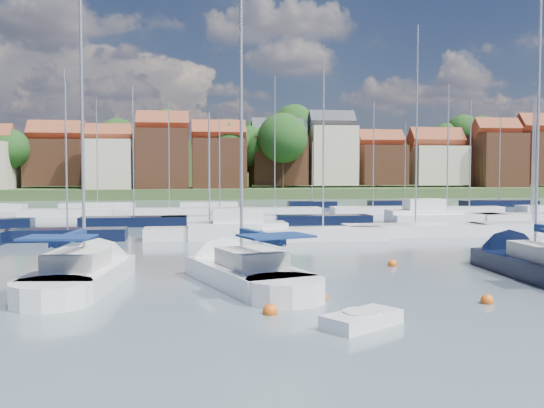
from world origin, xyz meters
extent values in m
plane|color=#4E5F6B|center=(0.00, 40.00, 0.00)|extent=(260.00, 260.00, 0.00)
cube|color=white|center=(-13.22, 2.99, 0.25)|extent=(3.84, 7.46, 1.20)
cone|color=white|center=(-12.66, 7.42, 0.25)|extent=(3.39, 3.82, 2.98)
cylinder|color=white|center=(-13.66, -0.56, 0.25)|extent=(3.33, 3.33, 1.20)
cube|color=beige|center=(-13.28, 2.50, 1.20)|extent=(2.44, 3.21, 0.70)
cylinder|color=#B2B2B7|center=(-13.16, 3.48, 7.47)|extent=(0.14, 0.14, 13.24)
cylinder|color=#B2B2B7|center=(-13.40, 1.51, 2.05)|extent=(0.59, 3.95, 0.10)
cube|color=navy|center=(-13.40, 1.51, 2.20)|extent=(0.77, 3.78, 0.35)
cube|color=navy|center=(-13.56, 0.23, 2.35)|extent=(2.73, 2.09, 0.08)
cube|color=white|center=(-6.34, 2.41, 0.25)|extent=(5.14, 7.88, 1.20)
cone|color=white|center=(-7.74, 6.75, 0.25)|extent=(3.99, 4.31, 3.04)
cylinder|color=white|center=(-5.21, -1.07, 0.25)|extent=(3.83, 3.83, 1.20)
cube|color=beige|center=(-6.18, 1.92, 1.20)|extent=(2.96, 3.55, 0.70)
cylinder|color=#B2B2B7|center=(-6.49, 2.89, 7.61)|extent=(0.14, 0.14, 13.52)
cylinder|color=#B2B2B7|center=(-5.87, 0.96, 2.05)|extent=(1.34, 3.89, 0.10)
cube|color=navy|center=(-5.87, 0.96, 2.20)|extent=(1.47, 3.76, 0.35)
cube|color=navy|center=(-5.46, -0.30, 2.35)|extent=(3.02, 2.53, 0.08)
cube|color=black|center=(7.31, 2.70, 0.25)|extent=(3.45, 7.88, 1.20)
cone|color=black|center=(7.43, 7.58, 0.25)|extent=(3.34, 3.87, 3.25)
cylinder|color=#B2B2B7|center=(7.32, 3.24, 8.24)|extent=(0.14, 0.14, 14.77)
cube|color=white|center=(-3.47, -5.07, 0.19)|extent=(2.87, 2.49, 0.52)
cylinder|color=white|center=(-3.47, -5.07, 0.33)|extent=(1.22, 1.22, 0.33)
sphere|color=#D85914|center=(-6.04, -3.05, 0.00)|extent=(0.53, 0.53, 0.53)
sphere|color=#D85914|center=(-3.91, -1.21, 0.00)|extent=(0.54, 0.54, 0.54)
sphere|color=#D85914|center=(2.00, -2.46, 0.00)|extent=(0.48, 0.48, 0.48)
sphere|color=#D85914|center=(1.52, 6.46, 0.00)|extent=(0.48, 0.48, 0.48)
cube|color=black|center=(-17.11, 20.54, 0.35)|extent=(8.01, 2.24, 1.00)
cylinder|color=#B2B2B7|center=(-17.11, 20.54, 5.93)|extent=(0.12, 0.12, 10.16)
cube|color=white|center=(-7.27, 20.20, 0.35)|extent=(9.22, 2.58, 1.00)
cylinder|color=#B2B2B7|center=(-7.27, 20.20, 4.94)|extent=(0.12, 0.12, 8.18)
cube|color=white|center=(0.63, 18.61, 0.35)|extent=(8.78, 2.46, 1.00)
cylinder|color=#B2B2B7|center=(0.63, 18.61, 6.38)|extent=(0.12, 0.12, 11.06)
cube|color=white|center=(8.23, 20.67, 0.35)|extent=(10.79, 3.02, 1.00)
cylinder|color=#B2B2B7|center=(8.23, 20.67, 8.29)|extent=(0.12, 0.12, 14.87)
cube|color=white|center=(17.98, 21.03, 0.35)|extent=(10.13, 2.84, 1.00)
cylinder|color=#B2B2B7|center=(17.98, 21.03, 5.65)|extent=(0.12, 0.12, 9.59)
cube|color=white|center=(-5.31, 20.00, 0.50)|extent=(7.00, 2.60, 1.40)
cube|color=white|center=(-5.31, 20.00, 1.60)|extent=(3.50, 2.20, 1.30)
cube|color=black|center=(-13.55, 31.64, 0.35)|extent=(9.30, 2.60, 1.00)
cylinder|color=#B2B2B7|center=(-13.55, 31.64, 6.59)|extent=(0.12, 0.12, 11.48)
cube|color=white|center=(-5.94, 32.01, 0.35)|extent=(10.40, 2.91, 1.00)
cylinder|color=#B2B2B7|center=(-5.94, 32.01, 5.24)|extent=(0.12, 0.12, 8.77)
cube|color=black|center=(3.48, 31.28, 0.35)|extent=(8.80, 2.46, 1.00)
cylinder|color=#B2B2B7|center=(3.48, 31.28, 8.01)|extent=(0.12, 0.12, 14.33)
cube|color=white|center=(15.40, 31.16, 0.35)|extent=(10.73, 3.00, 1.00)
cylinder|color=#B2B2B7|center=(15.40, 31.16, 6.92)|extent=(0.12, 0.12, 12.14)
cube|color=white|center=(23.82, 30.97, 0.35)|extent=(10.48, 2.93, 1.00)
cylinder|color=#B2B2B7|center=(23.82, 30.97, 5.99)|extent=(0.12, 0.12, 10.28)
cube|color=white|center=(13.46, 32.00, 0.50)|extent=(7.00, 2.60, 1.40)
cube|color=white|center=(13.46, 32.00, 1.60)|extent=(3.50, 2.20, 1.30)
cube|color=white|center=(-21.71, 44.21, 0.35)|extent=(9.71, 2.72, 1.00)
cylinder|color=#B2B2B7|center=(-21.71, 44.21, 8.29)|extent=(0.12, 0.12, 14.88)
cube|color=white|center=(-10.84, 44.51, 0.35)|extent=(8.49, 2.38, 1.00)
cylinder|color=#B2B2B7|center=(-10.84, 44.51, 6.51)|extent=(0.12, 0.12, 11.31)
cube|color=white|center=(0.79, 43.78, 0.35)|extent=(10.16, 2.85, 1.00)
cylinder|color=#B2B2B7|center=(0.79, 43.78, 8.15)|extent=(0.12, 0.12, 14.59)
cube|color=white|center=(12.17, 43.90, 0.35)|extent=(9.53, 2.67, 1.00)
cylinder|color=#B2B2B7|center=(12.17, 43.90, 6.81)|extent=(0.12, 0.12, 11.91)
cube|color=white|center=(23.16, 42.50, 0.35)|extent=(7.62, 2.13, 1.00)
cylinder|color=#B2B2B7|center=(23.16, 42.50, 6.91)|extent=(0.12, 0.12, 12.13)
cube|color=white|center=(-20.26, 56.56, 0.35)|extent=(9.24, 2.59, 1.00)
cylinder|color=#B2B2B7|center=(-20.26, 56.56, 7.43)|extent=(0.12, 0.12, 13.17)
cube|color=white|center=(-6.08, 57.30, 0.35)|extent=(7.57, 2.12, 1.00)
cylinder|color=#B2B2B7|center=(-6.08, 57.30, 5.97)|extent=(0.12, 0.12, 10.24)
cube|color=black|center=(7.88, 57.47, 0.35)|extent=(6.58, 1.84, 1.00)
cylinder|color=#B2B2B7|center=(7.88, 57.47, 4.85)|extent=(0.12, 0.12, 8.01)
cube|color=black|center=(20.94, 57.40, 0.35)|extent=(9.92, 2.78, 1.00)
cylinder|color=#B2B2B7|center=(20.94, 57.40, 6.31)|extent=(0.12, 0.12, 10.92)
cube|color=black|center=(34.28, 56.37, 0.35)|extent=(10.55, 2.95, 1.00)
cylinder|color=#B2B2B7|center=(34.28, 56.37, 6.61)|extent=(0.12, 0.12, 11.51)
cube|color=#44582C|center=(0.00, 117.00, 0.30)|extent=(200.00, 70.00, 3.00)
cube|color=#44582C|center=(0.00, 142.00, 5.00)|extent=(200.00, 60.00, 14.00)
cube|color=brown|center=(-33.65, 97.79, 6.56)|extent=(10.37, 9.97, 8.73)
cube|color=brown|center=(-33.65, 97.79, 12.20)|extent=(10.57, 5.13, 5.13)
cube|color=beige|center=(-22.74, 89.00, 6.08)|extent=(8.09, 8.80, 8.96)
cube|color=brown|center=(-22.74, 89.00, 11.55)|extent=(8.25, 4.00, 4.00)
cube|color=brown|center=(-13.35, 89.94, 7.08)|extent=(9.36, 10.17, 10.97)
cube|color=brown|center=(-13.35, 89.94, 13.72)|extent=(9.54, 4.63, 4.63)
cube|color=brown|center=(-3.04, 91.65, 6.31)|extent=(9.90, 8.56, 9.42)
cube|color=brown|center=(-3.04, 91.65, 12.23)|extent=(10.10, 4.90, 4.90)
cube|color=brown|center=(9.10, 96.65, 6.95)|extent=(10.59, 8.93, 9.49)
cube|color=#383A42|center=(9.10, 96.65, 12.99)|extent=(10.80, 5.24, 5.24)
cube|color=beige|center=(19.71, 95.80, 8.02)|extent=(9.01, 8.61, 11.65)
cube|color=#383A42|center=(19.71, 95.80, 14.95)|extent=(9.19, 4.46, 4.46)
cube|color=brown|center=(30.17, 97.00, 6.20)|extent=(9.10, 9.34, 8.00)
cube|color=brown|center=(30.17, 97.00, 11.32)|extent=(9.28, 4.50, 4.50)
cube|color=beige|center=(41.95, 96.59, 6.14)|extent=(10.86, 9.59, 7.88)
cube|color=brown|center=(41.95, 96.59, 11.41)|extent=(11.07, 5.37, 5.37)
cube|color=brown|center=(53.76, 93.92, 7.09)|extent=(9.18, 9.96, 10.97)
cube|color=brown|center=(53.76, 93.92, 13.70)|extent=(9.36, 4.54, 4.54)
cube|color=brown|center=(65.18, 95.21, 7.58)|extent=(11.39, 9.67, 10.76)
cylinder|color=#382619|center=(56.77, 115.51, 8.51)|extent=(0.50, 0.50, 4.47)
sphere|color=#274C18|center=(56.77, 115.51, 14.58)|extent=(8.18, 8.18, 8.18)
cylinder|color=#382619|center=(3.46, 95.93, 3.83)|extent=(0.50, 0.50, 4.46)
sphere|color=#274C18|center=(3.46, 95.93, 9.88)|extent=(8.15, 8.15, 8.15)
cylinder|color=#382619|center=(15.22, 113.68, 8.58)|extent=(0.50, 0.50, 5.15)
sphere|color=#274C18|center=(15.22, 113.68, 15.56)|extent=(9.41, 9.41, 9.41)
cylinder|color=#382619|center=(-13.54, 116.31, 8.68)|extent=(0.50, 0.50, 4.56)
sphere|color=#274C18|center=(-13.54, 116.31, 14.87)|extent=(8.34, 8.34, 8.34)
cylinder|color=#382619|center=(-23.24, 105.25, 4.18)|extent=(0.50, 0.50, 5.15)
sphere|color=#274C18|center=(-23.24, 105.25, 11.17)|extent=(9.42, 9.42, 9.42)
cylinder|color=#382619|center=(-38.67, 107.32, 6.76)|extent=(0.50, 0.50, 3.42)
sphere|color=#274C18|center=(-38.67, 107.32, 11.40)|extent=(6.26, 6.26, 6.26)
cylinder|color=#382619|center=(13.76, 104.71, 3.48)|extent=(0.50, 0.50, 3.77)
sphere|color=#274C18|center=(13.76, 104.71, 8.60)|extent=(6.89, 6.89, 6.89)
cylinder|color=#382619|center=(9.05, 90.94, 4.21)|extent=(0.50, 0.50, 5.21)
sphere|color=#274C18|center=(9.05, 90.94, 11.28)|extent=(9.53, 9.53, 9.53)
cylinder|color=#382619|center=(61.93, 101.62, 3.09)|extent=(0.50, 0.50, 2.97)
sphere|color=#274C18|center=(61.93, 101.62, 7.12)|extent=(5.44, 5.44, 5.44)
cylinder|color=#382619|center=(-1.15, 93.75, 4.02)|extent=(0.50, 0.50, 4.84)
sphere|color=#274C18|center=(-1.15, 93.75, 10.59)|extent=(8.85, 8.85, 8.85)
cylinder|color=#382619|center=(52.68, 115.72, 8.17)|extent=(0.50, 0.50, 3.72)
sphere|color=#274C18|center=(52.68, 115.72, 13.21)|extent=(6.80, 6.80, 6.80)
cylinder|color=#382619|center=(54.05, 94.13, 3.62)|extent=(0.50, 0.50, 4.05)
sphere|color=#274C18|center=(54.05, 94.13, 9.11)|extent=(7.40, 7.40, 7.40)
cylinder|color=#382619|center=(-40.96, 92.79, 3.60)|extent=(0.50, 0.50, 4.00)
sphere|color=#274C18|center=(-40.96, 92.79, 9.04)|extent=(7.32, 7.32, 7.32)
cylinder|color=#382619|center=(6.84, 113.29, 7.91)|extent=(0.50, 0.50, 3.93)
sphere|color=#274C18|center=(6.84, 113.29, 13.24)|extent=(7.19, 7.19, 7.19)
cylinder|color=#382619|center=(30.65, 100.17, 3.51)|extent=(0.50, 0.50, 3.82)
sphere|color=#274C18|center=(30.65, 100.17, 8.70)|extent=(6.99, 6.99, 6.99)
cylinder|color=#382619|center=(-17.44, 93.12, 3.34)|extent=(0.50, 0.50, 3.48)
sphere|color=#274C18|center=(-17.44, 93.12, 8.07)|extent=(6.37, 6.37, 6.37)
cylinder|color=#382619|center=(57.51, 102.81, 3.09)|extent=(0.50, 0.50, 2.99)
sphere|color=#274C18|center=(57.51, 102.81, 7.14)|extent=(5.46, 5.46, 5.46)
cylinder|color=#382619|center=(3.61, 99.04, 3.22)|extent=(0.50, 0.50, 3.25)
sphere|color=#274C18|center=(3.61, 99.04, 7.63)|extent=(5.94, 5.94, 5.94)
cylinder|color=#382619|center=(-3.05, 100.73, 3.09)|extent=(0.50, 0.50, 2.98)
sphere|color=#274C18|center=(-3.05, 100.73, 7.14)|extent=(5.46, 5.46, 5.46)
cylinder|color=#382619|center=(64.66, 121.74, 9.36)|extent=(0.50, 0.50, 4.29)
sphere|color=#274C18|center=(64.66, 121.74, 15.17)|extent=(7.84, 7.84, 7.84)
camera|label=1|loc=(-8.75, -22.98, 4.77)|focal=40.00mm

